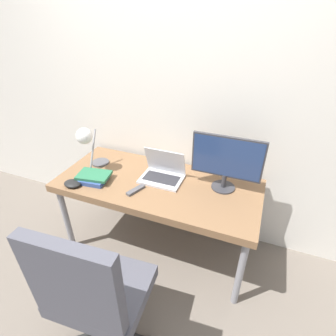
{
  "coord_description": "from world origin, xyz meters",
  "views": [
    {
      "loc": [
        0.7,
        -1.2,
        1.91
      ],
      "look_at": [
        0.1,
        0.32,
        0.89
      ],
      "focal_mm": 28.0,
      "sensor_mm": 36.0,
      "label": 1
    }
  ],
  "objects_px": {
    "monitor": "(227,160)",
    "office_chair": "(93,290)",
    "laptop": "(163,173)",
    "game_controller": "(73,183)",
    "desk_lamp": "(87,140)",
    "book_stack": "(93,178)"
  },
  "relations": [
    {
      "from": "laptop",
      "to": "game_controller",
      "type": "height_order",
      "value": "laptop"
    },
    {
      "from": "monitor",
      "to": "book_stack",
      "type": "xyz_separation_m",
      "value": [
        -0.99,
        -0.29,
        -0.21
      ]
    },
    {
      "from": "monitor",
      "to": "book_stack",
      "type": "relative_size",
      "value": 1.87
    },
    {
      "from": "office_chair",
      "to": "book_stack",
      "type": "xyz_separation_m",
      "value": [
        -0.49,
        0.73,
        0.17
      ]
    },
    {
      "from": "laptop",
      "to": "office_chair",
      "type": "bearing_deg",
      "value": -91.19
    },
    {
      "from": "desk_lamp",
      "to": "book_stack",
      "type": "bearing_deg",
      "value": -52.84
    },
    {
      "from": "desk_lamp",
      "to": "game_controller",
      "type": "relative_size",
      "value": 2.85
    },
    {
      "from": "monitor",
      "to": "desk_lamp",
      "type": "xyz_separation_m",
      "value": [
        -1.09,
        -0.16,
        0.04
      ]
    },
    {
      "from": "laptop",
      "to": "office_chair",
      "type": "xyz_separation_m",
      "value": [
        -0.02,
        -0.97,
        -0.19
      ]
    },
    {
      "from": "book_stack",
      "to": "office_chair",
      "type": "bearing_deg",
      "value": -56.37
    },
    {
      "from": "desk_lamp",
      "to": "game_controller",
      "type": "xyz_separation_m",
      "value": [
        -0.01,
        -0.25,
        -0.26
      ]
    },
    {
      "from": "monitor",
      "to": "office_chair",
      "type": "distance_m",
      "value": 1.2
    },
    {
      "from": "book_stack",
      "to": "game_controller",
      "type": "xyz_separation_m",
      "value": [
        -0.11,
        -0.11,
        -0.01
      ]
    },
    {
      "from": "desk_lamp",
      "to": "book_stack",
      "type": "relative_size",
      "value": 1.42
    },
    {
      "from": "desk_lamp",
      "to": "office_chair",
      "type": "bearing_deg",
      "value": -55.81
    },
    {
      "from": "desk_lamp",
      "to": "book_stack",
      "type": "xyz_separation_m",
      "value": [
        0.1,
        -0.13,
        -0.25
      ]
    },
    {
      "from": "desk_lamp",
      "to": "office_chair",
      "type": "distance_m",
      "value": 1.13
    },
    {
      "from": "office_chair",
      "to": "game_controller",
      "type": "xyz_separation_m",
      "value": [
        -0.59,
        0.62,
        0.16
      ]
    },
    {
      "from": "game_controller",
      "to": "book_stack",
      "type": "bearing_deg",
      "value": 46.62
    },
    {
      "from": "monitor",
      "to": "laptop",
      "type": "bearing_deg",
      "value": -173.63
    },
    {
      "from": "book_stack",
      "to": "game_controller",
      "type": "relative_size",
      "value": 2.0
    },
    {
      "from": "laptop",
      "to": "book_stack",
      "type": "relative_size",
      "value": 1.2
    }
  ]
}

